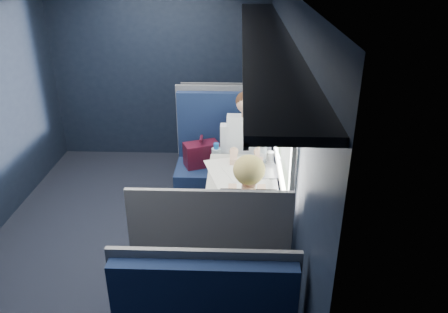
{
  "coord_description": "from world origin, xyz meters",
  "views": [
    {
      "loc": [
        1.02,
        -3.43,
        2.58
      ],
      "look_at": [
        0.9,
        0.0,
        0.95
      ],
      "focal_mm": 35.0,
      "sensor_mm": 36.0,
      "label": 1
    }
  ],
  "objects_px": {
    "table": "(239,186)",
    "cup": "(270,156)",
    "bottle_small": "(263,153)",
    "seat_row_front": "(225,135)",
    "woman": "(247,224)",
    "seat_bay_far": "(213,272)",
    "man": "(246,148)",
    "laptop": "(272,167)",
    "seat_bay_near": "(221,166)"
  },
  "relations": [
    {
      "from": "bottle_small",
      "to": "cup",
      "type": "relative_size",
      "value": 2.35
    },
    {
      "from": "woman",
      "to": "laptop",
      "type": "relative_size",
      "value": 4.36
    },
    {
      "from": "table",
      "to": "bottle_small",
      "type": "xyz_separation_m",
      "value": [
        0.23,
        0.33,
        0.17
      ]
    },
    {
      "from": "seat_bay_near",
      "to": "man",
      "type": "bearing_deg",
      "value": -33.31
    },
    {
      "from": "seat_row_front",
      "to": "man",
      "type": "relative_size",
      "value": 0.88
    },
    {
      "from": "table",
      "to": "seat_row_front",
      "type": "distance_m",
      "value": 1.82
    },
    {
      "from": "seat_bay_far",
      "to": "laptop",
      "type": "relative_size",
      "value": 4.16
    },
    {
      "from": "seat_bay_far",
      "to": "cup",
      "type": "distance_m",
      "value": 1.38
    },
    {
      "from": "table",
      "to": "cup",
      "type": "relative_size",
      "value": 10.83
    },
    {
      "from": "seat_row_front",
      "to": "bottle_small",
      "type": "relative_size",
      "value": 5.36
    },
    {
      "from": "seat_bay_far",
      "to": "woman",
      "type": "relative_size",
      "value": 0.95
    },
    {
      "from": "man",
      "to": "cup",
      "type": "xyz_separation_m",
      "value": [
        0.23,
        -0.33,
        0.07
      ]
    },
    {
      "from": "seat_row_front",
      "to": "man",
      "type": "bearing_deg",
      "value": -77.17
    },
    {
      "from": "seat_row_front",
      "to": "seat_bay_far",
      "type": "bearing_deg",
      "value": -90.0
    },
    {
      "from": "woman",
      "to": "bottle_small",
      "type": "bearing_deg",
      "value": 81.19
    },
    {
      "from": "seat_bay_far",
      "to": "cup",
      "type": "relative_size",
      "value": 13.65
    },
    {
      "from": "laptop",
      "to": "table",
      "type": "bearing_deg",
      "value": -158.15
    },
    {
      "from": "seat_bay_near",
      "to": "laptop",
      "type": "height_order",
      "value": "seat_bay_near"
    },
    {
      "from": "woman",
      "to": "cup",
      "type": "height_order",
      "value": "woman"
    },
    {
      "from": "seat_bay_far",
      "to": "woman",
      "type": "distance_m",
      "value": 0.43
    },
    {
      "from": "table",
      "to": "cup",
      "type": "bearing_deg",
      "value": 50.77
    },
    {
      "from": "laptop",
      "to": "bottle_small",
      "type": "relative_size",
      "value": 1.4
    },
    {
      "from": "seat_bay_far",
      "to": "man",
      "type": "bearing_deg",
      "value": 80.97
    },
    {
      "from": "table",
      "to": "woman",
      "type": "height_order",
      "value": "woman"
    },
    {
      "from": "seat_row_front",
      "to": "woman",
      "type": "relative_size",
      "value": 0.88
    },
    {
      "from": "seat_bay_far",
      "to": "cup",
      "type": "bearing_deg",
      "value": 68.83
    },
    {
      "from": "man",
      "to": "bottle_small",
      "type": "bearing_deg",
      "value": -66.75
    },
    {
      "from": "laptop",
      "to": "cup",
      "type": "height_order",
      "value": "laptop"
    },
    {
      "from": "seat_row_front",
      "to": "bottle_small",
      "type": "xyz_separation_m",
      "value": [
        0.41,
        -1.47,
        0.43
      ]
    },
    {
      "from": "cup",
      "to": "seat_row_front",
      "type": "bearing_deg",
      "value": 108.53
    },
    {
      "from": "seat_bay_near",
      "to": "cup",
      "type": "distance_m",
      "value": 0.79
    },
    {
      "from": "table",
      "to": "laptop",
      "type": "height_order",
      "value": "laptop"
    },
    {
      "from": "seat_bay_near",
      "to": "seat_row_front",
      "type": "height_order",
      "value": "seat_bay_near"
    },
    {
      "from": "table",
      "to": "laptop",
      "type": "distance_m",
      "value": 0.35
    },
    {
      "from": "man",
      "to": "laptop",
      "type": "height_order",
      "value": "man"
    },
    {
      "from": "laptop",
      "to": "bottle_small",
      "type": "height_order",
      "value": "bottle_small"
    },
    {
      "from": "cup",
      "to": "seat_bay_far",
      "type": "bearing_deg",
      "value": -111.17
    },
    {
      "from": "seat_bay_near",
      "to": "cup",
      "type": "xyz_separation_m",
      "value": [
        0.49,
        -0.51,
        0.36
      ]
    },
    {
      "from": "man",
      "to": "laptop",
      "type": "distance_m",
      "value": 0.63
    },
    {
      "from": "seat_bay_far",
      "to": "laptop",
      "type": "bearing_deg",
      "value": 64.02
    },
    {
      "from": "laptop",
      "to": "bottle_small",
      "type": "distance_m",
      "value": 0.22
    },
    {
      "from": "man",
      "to": "woman",
      "type": "height_order",
      "value": "same"
    },
    {
      "from": "woman",
      "to": "seat_bay_near",
      "type": "bearing_deg",
      "value": 99.43
    },
    {
      "from": "seat_row_front",
      "to": "man",
      "type": "height_order",
      "value": "man"
    },
    {
      "from": "seat_row_front",
      "to": "woman",
      "type": "xyz_separation_m",
      "value": [
        0.25,
        -2.5,
        0.32
      ]
    },
    {
      "from": "seat_bay_near",
      "to": "cup",
      "type": "relative_size",
      "value": 13.65
    },
    {
      "from": "man",
      "to": "cup",
      "type": "distance_m",
      "value": 0.41
    },
    {
      "from": "seat_row_front",
      "to": "woman",
      "type": "bearing_deg",
      "value": -84.3
    },
    {
      "from": "man",
      "to": "laptop",
      "type": "bearing_deg",
      "value": -67.8
    },
    {
      "from": "bottle_small",
      "to": "laptop",
      "type": "bearing_deg",
      "value": -69.76
    }
  ]
}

